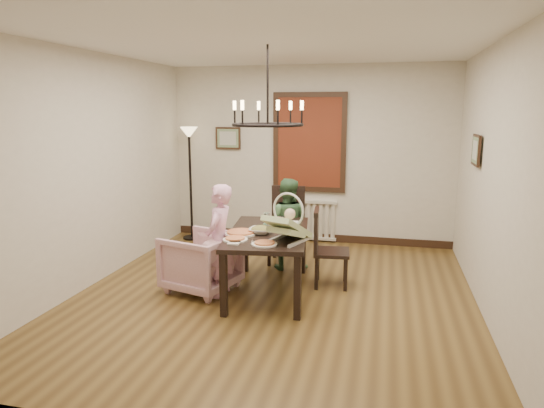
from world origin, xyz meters
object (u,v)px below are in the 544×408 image
at_px(floor_lamp, 191,185).
at_px(elderly_woman, 219,250).
at_px(dining_table, 268,239).
at_px(baby_bouncer, 287,225).
at_px(armchair, 201,262).
at_px(drinking_glass, 270,227).
at_px(chair_right, 332,248).
at_px(seated_man, 287,232).
at_px(chair_far, 286,225).

bearing_deg(floor_lamp, elderly_woman, -60.26).
xyz_separation_m(dining_table, baby_bouncer, (0.30, -0.37, 0.27)).
bearing_deg(armchair, drinking_glass, 110.90).
bearing_deg(drinking_glass, baby_bouncer, -51.51).
distance_m(chair_right, seated_man, 0.83).
relative_size(dining_table, chair_right, 1.75).
height_order(elderly_woman, drinking_glass, elderly_woman).
xyz_separation_m(elderly_woman, drinking_glass, (0.55, 0.18, 0.26)).
distance_m(chair_right, baby_bouncer, 0.97).
bearing_deg(baby_bouncer, armchair, -173.02).
xyz_separation_m(armchair, drinking_glass, (0.82, 0.08, 0.45)).
bearing_deg(seated_man, dining_table, 87.60).
bearing_deg(elderly_woman, armchair, -109.13).
height_order(dining_table, armchair, dining_table).
height_order(chair_far, armchair, chair_far).
xyz_separation_m(chair_far, baby_bouncer, (0.33, -1.52, 0.38)).
distance_m(seated_man, floor_lamp, 2.20).
height_order(chair_right, floor_lamp, floor_lamp).
relative_size(armchair, elderly_woman, 0.71).
height_order(drinking_glass, floor_lamp, floor_lamp).
distance_m(chair_far, seated_man, 0.25).
bearing_deg(baby_bouncer, chair_right, 83.21).
distance_m(dining_table, armchair, 0.85).
distance_m(chair_right, elderly_woman, 1.36).
bearing_deg(elderly_woman, chair_far, 161.59).
height_order(dining_table, floor_lamp, floor_lamp).
relative_size(chair_right, drinking_glass, 6.91).
relative_size(dining_table, drinking_glass, 12.12).
distance_m(dining_table, elderly_woman, 0.57).
height_order(armchair, baby_bouncer, baby_bouncer).
xyz_separation_m(dining_table, seated_man, (0.03, 0.90, -0.14)).
relative_size(armchair, baby_bouncer, 1.39).
bearing_deg(drinking_glass, dining_table, 136.57).
bearing_deg(chair_right, floor_lamp, 50.95).
xyz_separation_m(chair_far, drinking_glass, (0.06, -1.18, 0.27)).
bearing_deg(drinking_glass, chair_far, 93.10).
distance_m(chair_right, drinking_glass, 0.85).
height_order(baby_bouncer, drinking_glass, baby_bouncer).
relative_size(dining_table, chair_far, 1.56).
height_order(elderly_woman, baby_bouncer, baby_bouncer).
xyz_separation_m(dining_table, chair_far, (-0.03, 1.14, -0.11)).
bearing_deg(baby_bouncer, seated_man, 122.32).
distance_m(chair_far, floor_lamp, 2.02).
bearing_deg(elderly_woman, dining_table, 113.62).
relative_size(chair_right, floor_lamp, 0.53).
height_order(chair_far, drinking_glass, chair_far).
bearing_deg(drinking_glass, elderly_woman, -161.88).
relative_size(chair_right, baby_bouncer, 1.73).
bearing_deg(armchair, seated_man, 156.25).
bearing_deg(armchair, baby_bouncer, 91.97).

